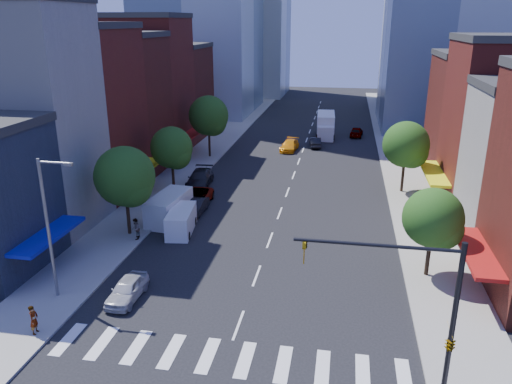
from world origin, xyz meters
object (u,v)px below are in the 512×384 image
Objects in this scene: parked_car_rear at (200,178)px; pedestrian_near at (34,320)px; taxi at (290,145)px; traffic_car_oncoming at (315,142)px; parked_car_second at (196,206)px; cargo_van_near at (181,221)px; box_truck at (326,126)px; parked_car_front at (127,289)px; traffic_car_far at (356,132)px; pedestrian_far at (136,229)px; cargo_van_far at (168,208)px; parked_car_third at (196,198)px.

parked_car_rear is 3.28× the size of pedestrian_near.
taxi is 4.22m from traffic_car_oncoming.
taxi reaches higher than parked_car_second.
box_truck is (10.05, 38.73, 0.63)m from cargo_van_near.
parked_car_front is 0.83× the size of cargo_van_near.
pedestrian_near is (-3.48, -15.20, 0.03)m from cargo_van_near.
pedestrian_near reaches higher than parked_car_rear.
parked_car_front is 0.47× the size of box_truck.
box_truck is at bearing 71.35° from taxi.
parked_car_rear is 31.92m from traffic_car_far.
cargo_van_near is at bearing 112.58° from pedestrian_far.
cargo_van_far is 1.41× the size of traffic_car_oncoming.
pedestrian_near reaches higher than traffic_car_far.
pedestrian_near is at bearing -96.08° from taxi.
parked_car_front is at bearing 71.09° from traffic_car_oncoming.
box_truck is (10.06, 49.40, 0.92)m from parked_car_front.
taxi is 13.71m from traffic_car_far.
parked_car_front is 1.02× the size of parked_car_second.
traffic_car_far is at bearing 63.55° from parked_car_third.
pedestrian_far is at bearing -106.97° from parked_car_third.
parked_car_front reaches higher than parked_car_second.
parked_car_rear is 22.38m from traffic_car_oncoming.
parked_car_front is 2.32× the size of pedestrian_far.
traffic_car_far reaches higher than parked_car_third.
traffic_car_far is at bearing -23.39° from pedestrian_near.
traffic_car_oncoming is 36.02m from pedestrian_far.
parked_car_rear is 1.38× the size of traffic_car_oncoming.
parked_car_rear is at bearing 91.60° from cargo_van_near.
parked_car_rear is 1.31× the size of traffic_car_far.
box_truck reaches higher than taxi.
cargo_van_far is (-1.27, -4.21, 0.45)m from parked_car_third.
parked_car_third is (-0.60, 2.04, 0.08)m from parked_car_second.
parked_car_third is 0.93× the size of parked_car_rear.
parked_car_third is at bearing -12.53° from pedestrian_near.
box_truck is at bearing 75.20° from parked_car_second.
parked_car_second is at bearing -97.41° from taxi.
parked_car_second is 0.92× the size of traffic_car_far.
traffic_car_far is at bearing 54.08° from parked_car_rear.
box_truck is at bearing 148.37° from pedestrian_far.
pedestrian_near is (-3.46, -19.63, 0.36)m from parked_car_second.
pedestrian_near is (-1.60, -17.46, -0.17)m from cargo_van_far.
cargo_van_near reaches higher than parked_car_front.
pedestrian_near is at bearing -98.46° from parked_car_second.
parked_car_front is 0.70× the size of cargo_van_far.
traffic_car_far is (14.71, 50.10, 0.05)m from parked_car_front.
cargo_van_far reaches higher than traffic_car_far.
parked_car_rear is (-1.34, 5.73, 0.09)m from parked_car_third.
taxi is at bearing -16.70° from pedestrian_near.
parked_car_third is 1.22× the size of traffic_car_far.
cargo_van_far is (-1.86, 12.93, 0.49)m from parked_car_front.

